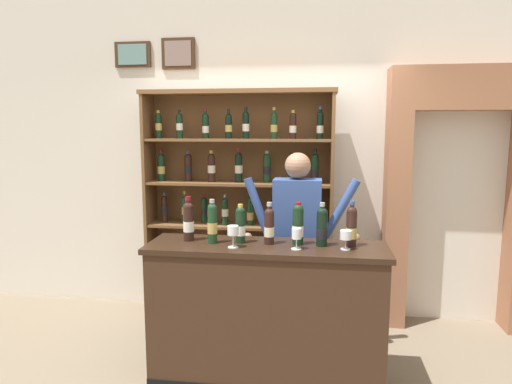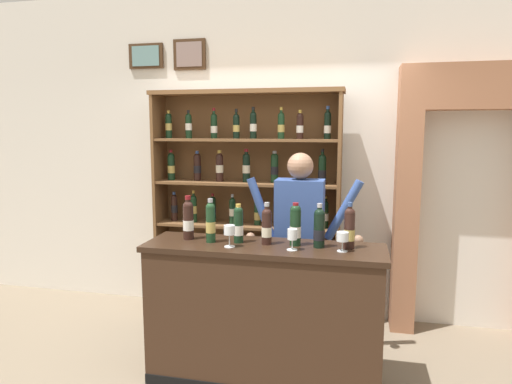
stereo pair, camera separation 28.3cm
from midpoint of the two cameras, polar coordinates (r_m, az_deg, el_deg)
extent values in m
cube|color=#7A6B56|center=(3.69, 1.67, -22.73)|extent=(14.00, 14.00, 0.02)
cube|color=silver|center=(4.59, 5.22, 4.84)|extent=(12.00, 0.16, 3.25)
cube|color=#422B19|center=(4.94, -12.13, 16.50)|extent=(0.37, 0.02, 0.25)
cube|color=#6A9496|center=(4.93, -12.20, 16.52)|extent=(0.30, 0.01, 0.20)
cube|color=#422B19|center=(4.76, -6.68, 16.94)|extent=(0.34, 0.02, 0.30)
cube|color=gray|center=(4.75, -6.74, 16.97)|extent=(0.27, 0.01, 0.24)
cube|color=brown|center=(4.62, -10.26, -1.57)|extent=(0.03, 0.33, 2.24)
cube|color=brown|center=(4.25, 12.30, -2.45)|extent=(0.03, 0.33, 2.24)
cube|color=brown|center=(4.50, 0.97, -1.69)|extent=(1.80, 0.02, 2.24)
cube|color=brown|center=(4.63, 0.53, -14.33)|extent=(1.74, 0.31, 0.02)
cylinder|color=black|center=(4.80, -8.20, -11.91)|extent=(0.07, 0.07, 0.23)
sphere|color=black|center=(4.76, -8.23, -10.54)|extent=(0.07, 0.07, 0.07)
cylinder|color=black|center=(4.75, -8.24, -10.12)|extent=(0.02, 0.02, 0.08)
cylinder|color=black|center=(4.74, -8.25, -9.75)|extent=(0.03, 0.03, 0.03)
cylinder|color=tan|center=(4.80, -8.20, -11.90)|extent=(0.07, 0.07, 0.07)
cylinder|color=#19381E|center=(4.72, -6.29, -12.29)|extent=(0.07, 0.07, 0.23)
sphere|color=#19381E|center=(4.68, -6.32, -10.91)|extent=(0.07, 0.07, 0.07)
cylinder|color=#19381E|center=(4.66, -6.32, -10.49)|extent=(0.03, 0.03, 0.08)
cylinder|color=#B79338|center=(4.65, -6.33, -10.12)|extent=(0.03, 0.03, 0.03)
cylinder|color=silver|center=(4.72, -6.29, -12.33)|extent=(0.07, 0.07, 0.07)
cylinder|color=black|center=(4.68, -3.64, -12.38)|extent=(0.07, 0.07, 0.23)
sphere|color=black|center=(4.64, -3.65, -10.96)|extent=(0.07, 0.07, 0.07)
cylinder|color=black|center=(4.63, -3.66, -10.58)|extent=(0.03, 0.03, 0.08)
cylinder|color=maroon|center=(4.62, -3.66, -10.24)|extent=(0.04, 0.04, 0.03)
cylinder|color=silver|center=(4.69, -3.64, -12.51)|extent=(0.07, 0.07, 0.07)
cylinder|color=black|center=(4.60, -0.97, -12.65)|extent=(0.07, 0.07, 0.25)
sphere|color=black|center=(4.56, -0.97, -11.12)|extent=(0.07, 0.07, 0.07)
cylinder|color=black|center=(4.55, -0.97, -10.73)|extent=(0.03, 0.03, 0.08)
cylinder|color=black|center=(4.54, -0.97, -10.38)|extent=(0.04, 0.04, 0.03)
cylinder|color=beige|center=(4.61, -0.97, -12.94)|extent=(0.07, 0.07, 0.08)
cylinder|color=black|center=(4.55, 1.79, -13.04)|extent=(0.07, 0.07, 0.23)
sphere|color=black|center=(4.51, 1.80, -11.63)|extent=(0.07, 0.07, 0.07)
cylinder|color=black|center=(4.50, 1.80, -11.33)|extent=(0.03, 0.03, 0.06)
cylinder|color=#99999E|center=(4.49, 1.80, -11.10)|extent=(0.03, 0.03, 0.03)
cylinder|color=beige|center=(4.56, 1.79, -13.38)|extent=(0.07, 0.07, 0.07)
cylinder|color=#19381E|center=(4.52, 4.71, -13.10)|extent=(0.07, 0.07, 0.24)
sphere|color=#19381E|center=(4.48, 4.73, -11.59)|extent=(0.07, 0.07, 0.07)
cylinder|color=#19381E|center=(4.47, 4.73, -11.20)|extent=(0.03, 0.03, 0.08)
cylinder|color=black|center=(4.46, 4.74, -10.85)|extent=(0.03, 0.03, 0.03)
cylinder|color=silver|center=(4.52, 4.71, -13.01)|extent=(0.07, 0.07, 0.08)
cylinder|color=black|center=(4.49, 7.52, -13.35)|extent=(0.07, 0.07, 0.23)
sphere|color=black|center=(4.45, 7.55, -11.89)|extent=(0.07, 0.07, 0.07)
cylinder|color=black|center=(4.44, 7.56, -11.51)|extent=(0.03, 0.03, 0.07)
cylinder|color=maroon|center=(4.43, 7.56, -11.18)|extent=(0.03, 0.03, 0.03)
cylinder|color=black|center=(4.50, 7.51, -13.52)|extent=(0.07, 0.07, 0.07)
cylinder|color=black|center=(4.50, 10.07, -13.34)|extent=(0.07, 0.07, 0.24)
sphere|color=black|center=(4.46, 10.11, -11.85)|extent=(0.07, 0.07, 0.07)
cylinder|color=black|center=(4.44, 10.12, -11.43)|extent=(0.03, 0.03, 0.08)
cylinder|color=maroon|center=(4.43, 10.13, -11.07)|extent=(0.03, 0.03, 0.03)
cylinder|color=tan|center=(4.50, 10.07, -13.23)|extent=(0.07, 0.07, 0.08)
cube|color=brown|center=(4.49, 0.54, -9.44)|extent=(1.74, 0.31, 0.02)
cylinder|color=black|center=(4.64, -8.90, -7.54)|extent=(0.07, 0.07, 0.20)
sphere|color=black|center=(4.61, -8.93, -6.30)|extent=(0.07, 0.07, 0.07)
cylinder|color=black|center=(4.61, -8.93, -5.98)|extent=(0.03, 0.03, 0.06)
cylinder|color=black|center=(4.60, -8.94, -5.72)|extent=(0.03, 0.03, 0.03)
cylinder|color=black|center=(4.64, -8.89, -7.82)|extent=(0.08, 0.08, 0.06)
cylinder|color=black|center=(4.61, -5.98, -7.52)|extent=(0.07, 0.07, 0.20)
sphere|color=black|center=(4.58, -6.00, -6.21)|extent=(0.07, 0.07, 0.07)
cylinder|color=black|center=(4.57, -6.01, -5.88)|extent=(0.03, 0.03, 0.07)
cylinder|color=navy|center=(4.57, -6.01, -5.60)|extent=(0.04, 0.04, 0.03)
cylinder|color=black|center=(4.61, -5.98, -7.49)|extent=(0.08, 0.08, 0.07)
cylinder|color=black|center=(4.50, -3.53, -7.99)|extent=(0.07, 0.07, 0.19)
sphere|color=black|center=(4.47, -3.54, -6.76)|extent=(0.07, 0.07, 0.07)
cylinder|color=black|center=(4.47, -3.54, -6.46)|extent=(0.03, 0.03, 0.06)
cylinder|color=#99999E|center=(4.46, -3.54, -6.22)|extent=(0.03, 0.03, 0.03)
cylinder|color=black|center=(4.51, -3.53, -8.28)|extent=(0.08, 0.08, 0.06)
cylinder|color=black|center=(4.46, -0.71, -8.05)|extent=(0.07, 0.07, 0.20)
sphere|color=black|center=(4.43, -0.71, -6.73)|extent=(0.07, 0.07, 0.07)
cylinder|color=black|center=(4.42, -0.72, -6.39)|extent=(0.03, 0.03, 0.07)
cylinder|color=#99999E|center=(4.42, -0.72, -6.09)|extent=(0.04, 0.04, 0.03)
cylinder|color=beige|center=(4.46, -0.71, -8.12)|extent=(0.08, 0.08, 0.06)
cylinder|color=black|center=(4.48, 1.84, -7.97)|extent=(0.07, 0.07, 0.20)
sphere|color=black|center=(4.45, 1.85, -6.62)|extent=(0.07, 0.07, 0.07)
cylinder|color=black|center=(4.44, 1.85, -6.19)|extent=(0.03, 0.03, 0.08)
cylinder|color=black|center=(4.43, 1.85, -5.81)|extent=(0.04, 0.04, 0.03)
cylinder|color=silver|center=(4.48, 1.84, -8.30)|extent=(0.08, 0.08, 0.07)
cylinder|color=black|center=(4.38, 4.82, -8.40)|extent=(0.07, 0.07, 0.19)
sphere|color=black|center=(4.36, 4.84, -7.09)|extent=(0.07, 0.07, 0.07)
cylinder|color=black|center=(4.35, 4.84, -6.80)|extent=(0.03, 0.03, 0.06)
cylinder|color=navy|center=(4.34, 4.85, -6.56)|extent=(0.04, 0.04, 0.03)
cylinder|color=tan|center=(4.39, 4.82, -8.68)|extent=(0.08, 0.08, 0.06)
cylinder|color=black|center=(4.36, 7.59, -8.56)|extent=(0.07, 0.07, 0.19)
sphere|color=black|center=(4.33, 7.62, -7.27)|extent=(0.07, 0.07, 0.07)
cylinder|color=black|center=(4.32, 7.63, -6.86)|extent=(0.03, 0.03, 0.08)
cylinder|color=black|center=(4.32, 7.63, -6.50)|extent=(0.04, 0.04, 0.03)
cylinder|color=silver|center=(4.36, 7.59, -8.65)|extent=(0.08, 0.08, 0.06)
cylinder|color=black|center=(4.39, 10.51, -8.40)|extent=(0.07, 0.07, 0.21)
sphere|color=black|center=(4.37, 10.55, -7.03)|extent=(0.07, 0.07, 0.07)
cylinder|color=black|center=(4.36, 10.56, -6.61)|extent=(0.03, 0.03, 0.08)
cylinder|color=black|center=(4.35, 10.57, -6.24)|extent=(0.03, 0.03, 0.03)
cylinder|color=silver|center=(4.39, 10.51, -8.32)|extent=(0.08, 0.08, 0.07)
cube|color=brown|center=(4.38, 0.55, -4.27)|extent=(1.74, 0.31, 0.02)
cylinder|color=black|center=(4.57, -8.57, -2.20)|extent=(0.06, 0.06, 0.23)
sphere|color=black|center=(4.55, -8.61, -0.71)|extent=(0.06, 0.06, 0.06)
cylinder|color=black|center=(4.55, -8.61, -0.41)|extent=(0.03, 0.03, 0.06)
cylinder|color=navy|center=(4.55, -8.62, -0.16)|extent=(0.03, 0.03, 0.03)
cylinder|color=black|center=(4.57, -8.58, -2.11)|extent=(0.06, 0.06, 0.07)
cylinder|color=#19381E|center=(4.48, -6.12, -2.35)|extent=(0.06, 0.06, 0.23)
sphere|color=#19381E|center=(4.46, -6.14, -0.82)|extent=(0.06, 0.06, 0.06)
cylinder|color=#19381E|center=(4.46, -6.15, -0.38)|extent=(0.02, 0.02, 0.08)
cylinder|color=#B79338|center=(4.45, -6.15, 0.00)|extent=(0.03, 0.03, 0.03)
cylinder|color=tan|center=(4.48, -6.12, -2.25)|extent=(0.06, 0.06, 0.07)
cylinder|color=black|center=(4.48, -3.70, -2.42)|extent=(0.06, 0.06, 0.22)
sphere|color=black|center=(4.46, -3.71, -0.97)|extent=(0.06, 0.06, 0.06)
cylinder|color=black|center=(4.45, -3.71, -0.64)|extent=(0.02, 0.02, 0.06)
cylinder|color=maroon|center=(4.45, -3.72, -0.37)|extent=(0.03, 0.03, 0.03)
cylinder|color=black|center=(4.48, -3.70, -2.40)|extent=(0.06, 0.06, 0.07)
cylinder|color=black|center=(4.35, -1.14, -2.71)|extent=(0.06, 0.06, 0.22)
sphere|color=black|center=(4.32, -1.14, -1.19)|extent=(0.06, 0.06, 0.06)
cylinder|color=black|center=(4.32, -1.14, -0.80)|extent=(0.02, 0.02, 0.07)
cylinder|color=#99999E|center=(4.32, -1.15, -0.47)|extent=(0.03, 0.03, 0.03)
cylinder|color=beige|center=(4.34, -1.14, -2.58)|extent=(0.06, 0.06, 0.07)
cylinder|color=#19381E|center=(4.34, 2.05, -2.67)|extent=(0.06, 0.06, 0.23)
sphere|color=#19381E|center=(4.32, 2.06, -1.08)|extent=(0.06, 0.06, 0.06)
cylinder|color=#19381E|center=(4.31, 2.06, -0.76)|extent=(0.02, 0.02, 0.06)
cylinder|color=black|center=(4.31, 2.06, -0.50)|extent=(0.03, 0.03, 0.03)
cylinder|color=tan|center=(4.34, 2.05, -3.07)|extent=(0.06, 0.06, 0.07)
cylinder|color=#19381E|center=(4.27, 4.91, -2.91)|extent=(0.06, 0.06, 0.23)
sphere|color=#19381E|center=(4.25, 4.93, -1.34)|extent=(0.06, 0.06, 0.06)
cylinder|color=#19381E|center=(4.25, 4.93, -1.05)|extent=(0.03, 0.03, 0.06)
cylinder|color=black|center=(4.25, 4.94, -0.81)|extent=(0.03, 0.03, 0.03)
cylinder|color=silver|center=(4.27, 4.91, -2.99)|extent=(0.06, 0.06, 0.07)
cylinder|color=black|center=(4.27, 7.31, -2.97)|extent=(0.06, 0.06, 0.22)
sphere|color=black|center=(4.25, 7.34, -1.41)|extent=(0.06, 0.06, 0.06)
cylinder|color=black|center=(4.24, 7.35, -0.93)|extent=(0.03, 0.03, 0.08)
cylinder|color=black|center=(4.24, 7.35, -0.50)|extent=(0.03, 0.03, 0.03)
cylinder|color=tan|center=(4.27, 7.31, -3.02)|extent=(0.06, 0.06, 0.07)
cylinder|color=black|center=(4.28, 10.63, -3.04)|extent=(0.06, 0.06, 0.22)
sphere|color=black|center=(4.26, 10.67, -1.52)|extent=(0.06, 0.06, 0.06)
cylinder|color=black|center=(4.26, 10.68, -1.04)|extent=(0.03, 0.03, 0.08)
cylinder|color=#B79338|center=(4.25, 10.69, -0.62)|extent=(0.03, 0.03, 0.03)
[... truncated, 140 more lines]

